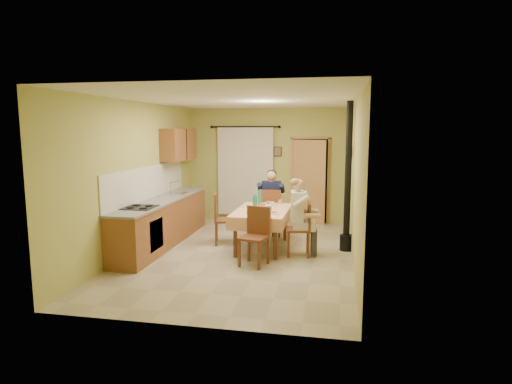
% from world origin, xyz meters
% --- Properties ---
extents(floor, '(4.00, 6.00, 0.01)m').
position_xyz_m(floor, '(0.00, 0.00, 0.00)').
color(floor, tan).
rests_on(floor, ground).
extents(room_shell, '(4.04, 6.04, 2.82)m').
position_xyz_m(room_shell, '(0.00, 0.00, 1.82)').
color(room_shell, tan).
rests_on(room_shell, ground).
extents(kitchen_run, '(0.64, 3.64, 1.56)m').
position_xyz_m(kitchen_run, '(-1.71, 0.40, 0.48)').
color(kitchen_run, brown).
rests_on(kitchen_run, ground).
extents(upper_cabinets, '(0.35, 1.40, 0.70)m').
position_xyz_m(upper_cabinets, '(-1.82, 1.70, 1.95)').
color(upper_cabinets, brown).
rests_on(upper_cabinets, room_shell).
extents(curtain, '(1.70, 0.07, 2.22)m').
position_xyz_m(curtain, '(-0.55, 2.90, 1.26)').
color(curtain, black).
rests_on(curtain, ground).
extents(doorway, '(0.96, 0.27, 2.15)m').
position_xyz_m(doorway, '(1.04, 2.92, 1.05)').
color(doorway, black).
rests_on(doorway, ground).
extents(dining_table, '(1.01, 1.66, 0.76)m').
position_xyz_m(dining_table, '(0.30, 0.45, 0.38)').
color(dining_table, '#E8A47A').
rests_on(dining_table, ground).
extents(tableware, '(0.84, 1.66, 0.33)m').
position_xyz_m(tableware, '(0.32, 0.34, 0.83)').
color(tableware, white).
rests_on(tableware, dining_table).
extents(chair_far, '(0.48, 0.48, 1.02)m').
position_xyz_m(chair_far, '(0.31, 1.51, 0.29)').
color(chair_far, brown).
rests_on(chair_far, ground).
extents(chair_near, '(0.52, 0.52, 0.98)m').
position_xyz_m(chair_near, '(0.35, -0.62, 0.29)').
color(chair_near, brown).
rests_on(chair_near, ground).
extents(chair_right, '(0.46, 0.46, 0.98)m').
position_xyz_m(chair_right, '(1.05, 0.11, 0.29)').
color(chair_right, brown).
rests_on(chair_right, ground).
extents(chair_left, '(0.56, 0.56, 1.02)m').
position_xyz_m(chair_left, '(-0.48, 0.66, 0.29)').
color(chair_left, brown).
rests_on(chair_left, ground).
extents(man_far, '(0.59, 0.47, 1.39)m').
position_xyz_m(man_far, '(0.31, 1.53, 0.88)').
color(man_far, '#141938').
rests_on(man_far, chair_far).
extents(man_right, '(0.50, 0.61, 1.39)m').
position_xyz_m(man_right, '(1.04, 0.11, 0.88)').
color(man_right, silver).
rests_on(man_right, chair_right).
extents(stove_flue, '(0.24, 0.24, 2.80)m').
position_xyz_m(stove_flue, '(1.90, 0.60, 1.02)').
color(stove_flue, black).
rests_on(stove_flue, ground).
extents(picture_back, '(0.19, 0.03, 0.23)m').
position_xyz_m(picture_back, '(0.25, 2.97, 1.75)').
color(picture_back, black).
rests_on(picture_back, room_shell).
extents(picture_right, '(0.03, 0.31, 0.21)m').
position_xyz_m(picture_right, '(1.97, 1.20, 1.85)').
color(picture_right, brown).
rests_on(picture_right, room_shell).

